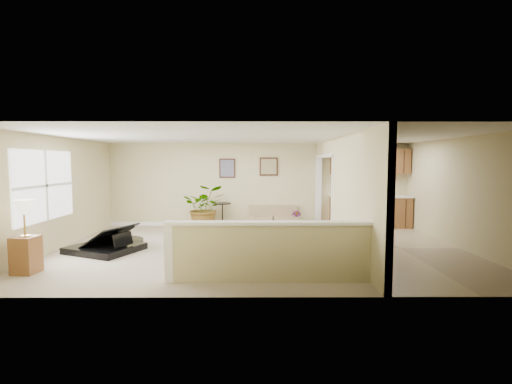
{
  "coord_description": "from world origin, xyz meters",
  "views": [
    {
      "loc": [
        -0.12,
        -8.18,
        1.95
      ],
      "look_at": [
        -0.09,
        0.4,
        1.24
      ],
      "focal_mm": 26.0,
      "sensor_mm": 36.0,
      "label": 1
    }
  ],
  "objects_px": {
    "piano": "(105,226)",
    "loveseat": "(273,217)",
    "piano_bench": "(192,239)",
    "lamp_stand": "(25,242)",
    "small_plant": "(296,221)",
    "accent_table": "(222,212)",
    "palm_plant": "(205,208)"
  },
  "relations": [
    {
      "from": "piano",
      "to": "loveseat",
      "type": "xyz_separation_m",
      "value": [
        3.83,
        2.81,
        -0.22
      ]
    },
    {
      "from": "piano_bench",
      "to": "loveseat",
      "type": "relative_size",
      "value": 0.52
    },
    {
      "from": "loveseat",
      "to": "lamp_stand",
      "type": "bearing_deg",
      "value": -134.65
    },
    {
      "from": "small_plant",
      "to": "loveseat",
      "type": "bearing_deg",
      "value": 159.4
    },
    {
      "from": "piano",
      "to": "lamp_stand",
      "type": "relative_size",
      "value": 1.5
    },
    {
      "from": "piano_bench",
      "to": "small_plant",
      "type": "height_order",
      "value": "small_plant"
    },
    {
      "from": "loveseat",
      "to": "accent_table",
      "type": "height_order",
      "value": "loveseat"
    },
    {
      "from": "accent_table",
      "to": "lamp_stand",
      "type": "height_order",
      "value": "lamp_stand"
    },
    {
      "from": "piano",
      "to": "loveseat",
      "type": "relative_size",
      "value": 1.32
    },
    {
      "from": "piano",
      "to": "piano_bench",
      "type": "bearing_deg",
      "value": 21.9
    },
    {
      "from": "accent_table",
      "to": "small_plant",
      "type": "bearing_deg",
      "value": -5.89
    },
    {
      "from": "small_plant",
      "to": "accent_table",
      "type": "bearing_deg",
      "value": 174.11
    },
    {
      "from": "piano_bench",
      "to": "small_plant",
      "type": "xyz_separation_m",
      "value": [
        2.56,
        2.63,
        -0.03
      ]
    },
    {
      "from": "loveseat",
      "to": "palm_plant",
      "type": "height_order",
      "value": "palm_plant"
    },
    {
      "from": "piano_bench",
      "to": "accent_table",
      "type": "distance_m",
      "value": 2.89
    },
    {
      "from": "loveseat",
      "to": "accent_table",
      "type": "distance_m",
      "value": 1.5
    },
    {
      "from": "piano",
      "to": "piano_bench",
      "type": "relative_size",
      "value": 2.55
    },
    {
      "from": "loveseat",
      "to": "small_plant",
      "type": "bearing_deg",
      "value": -20.0
    },
    {
      "from": "piano",
      "to": "piano_bench",
      "type": "xyz_separation_m",
      "value": [
        1.93,
        -0.07,
        -0.28
      ]
    },
    {
      "from": "piano",
      "to": "loveseat",
      "type": "bearing_deg",
      "value": 60.12
    },
    {
      "from": "palm_plant",
      "to": "lamp_stand",
      "type": "xyz_separation_m",
      "value": [
        -2.57,
        -4.13,
        -0.09
      ]
    },
    {
      "from": "piano_bench",
      "to": "loveseat",
      "type": "xyz_separation_m",
      "value": [
        1.9,
        2.87,
        0.06
      ]
    },
    {
      "from": "piano_bench",
      "to": "lamp_stand",
      "type": "xyz_separation_m",
      "value": [
        -2.63,
        -1.62,
        0.29
      ]
    },
    {
      "from": "piano",
      "to": "accent_table",
      "type": "bearing_deg",
      "value": 73.9
    },
    {
      "from": "loveseat",
      "to": "lamp_stand",
      "type": "relative_size",
      "value": 1.14
    },
    {
      "from": "loveseat",
      "to": "palm_plant",
      "type": "relative_size",
      "value": 1.13
    },
    {
      "from": "loveseat",
      "to": "accent_table",
      "type": "relative_size",
      "value": 1.99
    },
    {
      "from": "palm_plant",
      "to": "lamp_stand",
      "type": "height_order",
      "value": "palm_plant"
    },
    {
      "from": "small_plant",
      "to": "lamp_stand",
      "type": "height_order",
      "value": "lamp_stand"
    },
    {
      "from": "palm_plant",
      "to": "accent_table",
      "type": "bearing_deg",
      "value": 35.97
    },
    {
      "from": "piano",
      "to": "small_plant",
      "type": "relative_size",
      "value": 3.66
    },
    {
      "from": "piano",
      "to": "accent_table",
      "type": "height_order",
      "value": "piano"
    }
  ]
}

